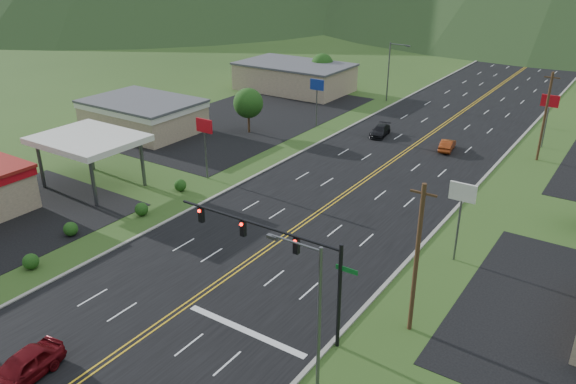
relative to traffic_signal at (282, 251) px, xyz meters
The scene contains 17 objects.
traffic_signal is the anchor object (origin of this frame).
streetlight_east 6.17m from the traffic_signal, 40.39° to the right, with size 3.28×0.25×9.00m.
streetlight_west 58.88m from the traffic_signal, 107.97° to the left, with size 3.28×0.25×9.00m.
gas_canopy 29.59m from the traffic_signal, 164.30° to the left, with size 10.00×8.00×5.30m.
building_west_mid 45.46m from the traffic_signal, 148.05° to the left, with size 14.40×10.40×4.10m.
building_west_far 64.15m from the traffic_signal, 122.56° to the left, with size 18.40×11.40×4.50m.
pole_sign_west_a 26.00m from the traffic_signal, 142.00° to the left, with size 2.00×0.18×6.40m.
pole_sign_west_b 43.17m from the traffic_signal, 118.32° to the left, with size 2.00×0.18×6.40m.
pole_sign_east_a 15.45m from the traffic_signal, 65.05° to the left, with size 2.00×0.18×6.40m.
pole_sign_east_b 46.47m from the traffic_signal, 81.94° to the left, with size 2.00×0.18×6.40m.
tree_west_a 40.80m from the traffic_signal, 130.50° to the left, with size 3.84×3.84×5.82m.
tree_west_b 66.01m from the traffic_signal, 118.49° to the left, with size 3.84×3.84×5.82m.
utility_pole_a 8.08m from the traffic_signal, 29.72° to the left, with size 1.60×0.28×10.00m.
utility_pole_b 41.60m from the traffic_signal, 80.29° to the left, with size 1.60×0.28×10.00m.
car_red_near 15.96m from the traffic_signal, 126.04° to the right, with size 1.99×4.95×1.69m, color #620A10.
car_dark_mid 41.06m from the traffic_signal, 106.55° to the left, with size 1.80×4.44×1.29m, color black.
car_red_far 38.78m from the traffic_signal, 93.85° to the left, with size 1.38×3.96×1.31m, color maroon.
Camera 1 is at (23.32, -10.50, 22.26)m, focal length 35.00 mm.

